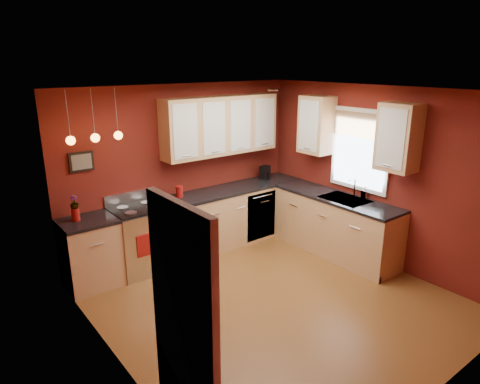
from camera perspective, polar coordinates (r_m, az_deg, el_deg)
floor at (r=5.64m, az=4.34°, el=-14.17°), size 4.20×4.20×0.00m
ceiling at (r=4.82m, az=5.05°, el=13.22°), size 4.00×4.20×0.02m
wall_back at (r=6.71m, az=-7.52°, el=3.01°), size 4.00×0.02×2.60m
wall_front at (r=3.93m, az=26.09°, el=-9.21°), size 4.00×0.02×2.60m
wall_left at (r=4.09m, az=-16.65°, el=-7.06°), size 0.02×4.20×2.60m
wall_right at (r=6.55m, az=17.70°, el=1.98°), size 0.02×4.20×2.60m
base_cabinets_back_left at (r=6.10m, az=-19.28°, el=-7.83°), size 0.70×0.60×0.90m
base_cabinets_back_right at (r=7.11m, az=-0.95°, el=-3.20°), size 2.54×0.60×0.90m
base_cabinets_right at (r=6.84m, az=12.52°, el=-4.49°), size 0.60×2.10×0.90m
counter_back_left at (r=5.92m, az=-19.72°, el=-3.70°), size 0.70×0.62×0.04m
counter_back_right at (r=6.96m, az=-0.97°, el=0.43°), size 2.54×0.62×0.04m
counter_right at (r=6.68m, az=12.78°, el=-0.74°), size 0.62×2.10×0.04m
gas_range at (r=6.32m, az=-13.05°, el=-6.07°), size 0.76×0.64×1.11m
dishwasher_front at (r=7.12m, az=2.84°, el=-3.20°), size 0.60×0.02×0.80m
sink at (r=6.60m, az=13.79°, el=-1.09°), size 0.50×0.70×0.33m
window at (r=6.62m, az=15.75°, el=5.75°), size 0.06×1.02×1.22m
door_left_wall at (r=3.28m, az=-7.40°, el=-18.47°), size 0.12×0.82×2.05m
upper_cabinets_back at (r=6.76m, az=-2.55°, el=8.86°), size 2.00×0.35×0.90m
upper_cabinets_right at (r=6.47m, az=14.96°, el=7.92°), size 0.35×1.95×0.90m
wall_picture at (r=6.00m, az=-20.39°, el=3.81°), size 0.32×0.03×0.26m
pendant_lights at (r=5.66m, az=-18.75°, el=6.93°), size 0.71×0.11×0.66m
red_canister at (r=6.52m, az=-8.09°, el=0.06°), size 0.11×0.11×0.17m
red_vase at (r=5.90m, az=-21.08°, el=-2.83°), size 0.11×0.11×0.17m
flowers at (r=5.85m, az=-21.25°, el=-1.33°), size 0.14×0.14×0.20m
coffee_maker at (r=7.46m, az=3.38°, el=2.56°), size 0.19×0.19×0.23m
soap_pump at (r=6.66m, az=16.31°, el=-0.05°), size 0.09×0.09×0.19m
dish_towel at (r=5.99m, az=-12.57°, el=-6.96°), size 0.23×0.02×0.31m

